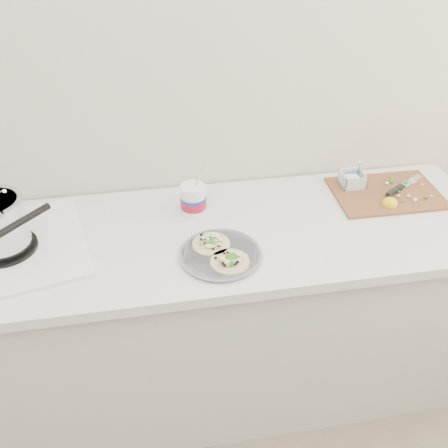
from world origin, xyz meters
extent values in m
cube|color=beige|center=(0.00, 1.73, 1.30)|extent=(3.50, 0.05, 2.60)
cube|color=beige|center=(0.00, 1.43, 0.43)|extent=(2.40, 0.62, 0.86)
cube|color=silver|center=(0.00, 1.41, 0.88)|extent=(2.44, 0.66, 0.04)
cube|color=silver|center=(-0.53, 1.42, 0.91)|extent=(0.61, 0.58, 0.01)
cylinder|color=black|center=(-0.53, 1.42, 0.92)|extent=(0.21, 0.21, 0.01)
torus|color=black|center=(-0.53, 1.42, 0.94)|extent=(0.18, 0.18, 0.02)
cylinder|color=slate|center=(0.18, 1.27, 0.91)|extent=(0.27, 0.27, 0.01)
cylinder|color=slate|center=(0.18, 1.27, 0.91)|extent=(0.28, 0.28, 0.00)
cylinder|color=white|center=(0.12, 1.55, 0.96)|extent=(0.10, 0.10, 0.12)
cylinder|color=#A31229|center=(0.12, 1.55, 0.95)|extent=(0.10, 0.10, 0.04)
cylinder|color=#192D99|center=(0.12, 1.55, 0.97)|extent=(0.10, 0.10, 0.01)
cube|color=brown|center=(0.90, 1.54, 0.91)|extent=(0.42, 0.30, 0.01)
cube|color=white|center=(0.78, 1.61, 0.93)|extent=(0.06, 0.06, 0.03)
ellipsoid|color=yellow|center=(0.87, 1.45, 0.93)|extent=(0.06, 0.06, 0.05)
cube|color=silver|center=(1.03, 1.59, 0.91)|extent=(0.15, 0.11, 0.00)
cube|color=black|center=(0.93, 1.53, 0.92)|extent=(0.10, 0.07, 0.02)
camera|label=1|loc=(-0.03, -0.01, 1.98)|focal=40.00mm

